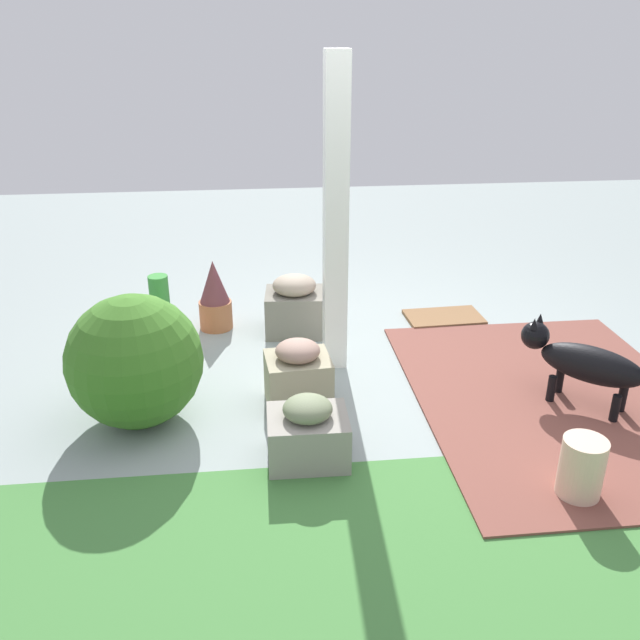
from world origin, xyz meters
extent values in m
plane|color=#8C9997|center=(0.00, 0.00, 0.00)|extent=(12.00, 12.00, 0.00)
cube|color=brown|center=(-1.10, 0.48, 0.01)|extent=(1.80, 2.40, 0.02)
cube|color=white|center=(0.27, -0.21, 1.06)|extent=(0.16, 0.16, 2.12)
cube|color=slate|center=(0.51, -0.79, 0.17)|extent=(0.49, 0.42, 0.34)
ellipsoid|color=gray|center=(0.51, -0.79, 0.40)|extent=(0.34, 0.34, 0.15)
cube|color=#9B9577|center=(0.57, 0.33, 0.17)|extent=(0.43, 0.38, 0.34)
ellipsoid|color=gray|center=(0.57, 0.33, 0.39)|extent=(0.28, 0.28, 0.13)
cube|color=gray|center=(0.57, 0.93, 0.14)|extent=(0.45, 0.37, 0.28)
ellipsoid|color=#6B7656|center=(0.57, 0.93, 0.33)|extent=(0.27, 0.27, 0.12)
sphere|color=#3B7224|center=(1.55, 0.41, 0.41)|extent=(0.81, 0.81, 0.81)
cylinder|color=#C9663E|center=(1.51, -0.53, 0.13)|extent=(0.26, 0.26, 0.26)
cylinder|color=#398A39|center=(1.51, -0.53, 0.43)|extent=(0.14, 0.14, 0.35)
cylinder|color=#AD6641|center=(1.14, -0.94, 0.11)|extent=(0.26, 0.26, 0.23)
cone|color=brown|center=(1.14, -0.94, 0.40)|extent=(0.24, 0.24, 0.34)
ellipsoid|color=black|center=(-1.24, 0.57, 0.31)|extent=(0.61, 0.60, 0.23)
sphere|color=black|center=(-0.97, 0.31, 0.40)|extent=(0.18, 0.18, 0.18)
cone|color=black|center=(-0.94, 0.35, 0.50)|extent=(0.05, 0.05, 0.07)
cone|color=black|center=(-1.01, 0.28, 0.50)|extent=(0.05, 0.05, 0.07)
cylinder|color=black|center=(-1.05, 0.49, 0.10)|extent=(0.05, 0.05, 0.19)
cylinder|color=black|center=(-1.15, 0.38, 0.10)|extent=(0.05, 0.05, 0.19)
cylinder|color=black|center=(-1.33, 0.76, 0.10)|extent=(0.05, 0.05, 0.19)
cylinder|color=black|center=(-1.44, 0.66, 0.10)|extent=(0.05, 0.05, 0.19)
cylinder|color=beige|center=(-0.79, 1.41, 0.17)|extent=(0.23, 0.23, 0.34)
cube|color=brown|center=(-0.74, -0.91, 0.01)|extent=(0.64, 0.40, 0.03)
camera|label=1|loc=(0.84, 4.07, 2.24)|focal=37.59mm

